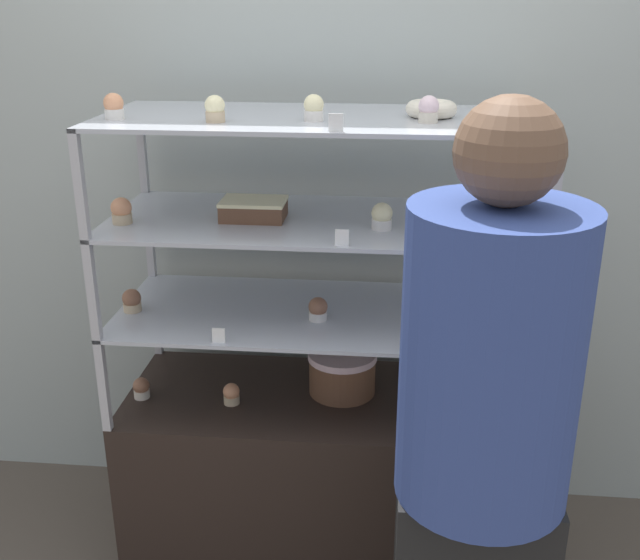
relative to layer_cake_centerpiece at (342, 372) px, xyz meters
The scene contains 29 objects.
ground_plane 0.67m from the layer_cake_centerpiece, 149.89° to the right, with size 20.00×20.00×0.00m, color brown.
back_wall 0.74m from the layer_cake_centerpiece, 100.26° to the left, with size 8.00×0.05×2.60m.
display_base 0.37m from the layer_cake_centerpiece, 149.89° to the right, with size 1.22×0.52×0.59m.
display_riser_lower 0.22m from the layer_cake_centerpiece, 149.89° to the right, with size 1.22×0.52×0.29m.
display_riser_middle 0.50m from the layer_cake_centerpiece, 149.89° to the right, with size 1.22×0.52×0.29m.
display_riser_upper 0.79m from the layer_cake_centerpiece, 149.89° to the right, with size 1.22×0.52×0.29m.
layer_cake_centerpiece is the anchor object (origin of this frame).
sheet_cake_frosted 0.60m from the layer_cake_centerpiece, 167.38° to the right, with size 0.18×0.13×0.06m.
cupcake_0 0.63m from the layer_cake_centerpiece, behind, with size 0.05×0.05×0.07m.
cupcake_1 0.35m from the layer_cake_centerpiece, 162.23° to the right, with size 0.05×0.05×0.07m.
cupcake_2 0.24m from the layer_cake_centerpiece, 24.71° to the right, with size 0.05×0.05×0.07m.
cupcake_3 0.50m from the layer_cake_centerpiece, 10.46° to the right, with size 0.05×0.05×0.07m.
price_tag_0 0.35m from the layer_cake_centerpiece, 53.21° to the right, with size 0.04×0.00×0.04m.
cupcake_4 0.69m from the layer_cake_centerpiece, behind, with size 0.06×0.06×0.07m.
cupcake_5 0.28m from the layer_cake_centerpiece, 125.39° to the right, with size 0.06×0.06×0.07m.
cupcake_6 0.56m from the layer_cake_centerpiece, 10.25° to the right, with size 0.06×0.06×0.07m.
price_tag_1 0.49m from the layer_cake_centerpiece, 138.83° to the right, with size 0.04×0.00×0.04m.
cupcake_7 0.84m from the layer_cake_centerpiece, 167.31° to the right, with size 0.06×0.06×0.07m.
cupcake_8 0.57m from the layer_cake_centerpiece, 47.99° to the right, with size 0.06×0.06×0.07m.
cupcake_9 0.75m from the layer_cake_centerpiece, 18.02° to the right, with size 0.06×0.06×0.07m.
price_tag_2 0.60m from the layer_cake_centerpiece, 87.25° to the right, with size 0.04×0.00×0.04m.
cupcake_10 1.04m from the layer_cake_centerpiece, 166.58° to the right, with size 0.05×0.05×0.07m.
cupcake_11 0.91m from the layer_cake_centerpiece, 153.61° to the right, with size 0.05×0.05×0.07m.
cupcake_12 0.85m from the layer_cake_centerpiece, 121.79° to the right, with size 0.05×0.05×0.07m.
cupcake_13 0.87m from the layer_cake_centerpiece, 27.71° to the right, with size 0.05×0.05×0.07m.
cupcake_14 0.97m from the layer_cake_centerpiece, 18.22° to the right, with size 0.05×0.05×0.07m.
price_tag_3 0.87m from the layer_cake_centerpiece, 90.86° to the right, with size 0.04×0.00×0.04m.
donut_glazed 0.86m from the layer_cake_centerpiece, ahead, with size 0.14×0.14×0.04m.
customer_figure 0.79m from the layer_cake_centerpiece, 62.74° to the right, with size 0.38×0.38×1.61m.
Camera 1 is at (0.20, -2.06, 1.78)m, focal length 42.00 mm.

